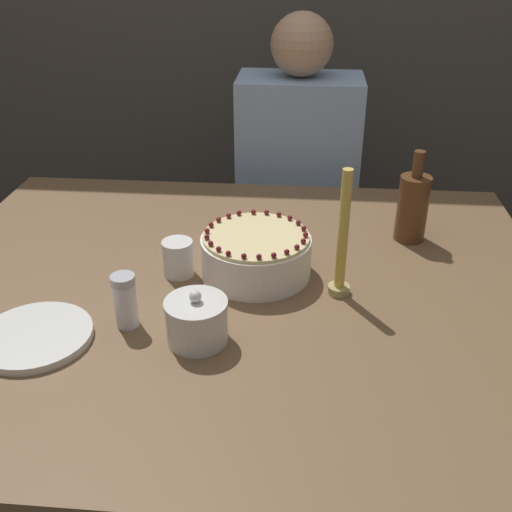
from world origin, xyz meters
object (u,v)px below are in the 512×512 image
(cake, at_px, (256,254))
(person_man_blue_shirt, at_px, (296,224))
(sugar_bowl, at_px, (197,321))
(bottle, at_px, (413,207))
(candle, at_px, (342,245))
(sugar_shaker, at_px, (125,300))

(cake, height_order, person_man_blue_shirt, person_man_blue_shirt)
(sugar_bowl, relative_size, person_man_blue_shirt, 0.10)
(cake, relative_size, bottle, 1.07)
(candle, bearing_deg, person_man_blue_shirt, 97.80)
(sugar_shaker, relative_size, bottle, 0.49)
(sugar_bowl, height_order, bottle, bottle)
(sugar_bowl, bearing_deg, cake, 70.89)
(sugar_bowl, bearing_deg, bottle, 45.33)
(cake, height_order, sugar_shaker, sugar_shaker)
(cake, xyz_separation_m, sugar_shaker, (-0.24, -0.22, 0.01))
(candle, xyz_separation_m, person_man_blue_shirt, (-0.11, 0.81, -0.35))
(cake, height_order, bottle, bottle)
(cake, bearing_deg, person_man_blue_shirt, 84.04)
(sugar_shaker, height_order, candle, candle)
(cake, height_order, candle, candle)
(cake, xyz_separation_m, candle, (0.19, -0.07, 0.07))
(cake, distance_m, candle, 0.21)
(candle, height_order, person_man_blue_shirt, person_man_blue_shirt)
(sugar_shaker, distance_m, candle, 0.46)
(sugar_bowl, xyz_separation_m, sugar_shaker, (-0.15, 0.04, 0.01))
(cake, bearing_deg, bottle, 29.14)
(person_man_blue_shirt, bearing_deg, sugar_bowl, 80.47)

